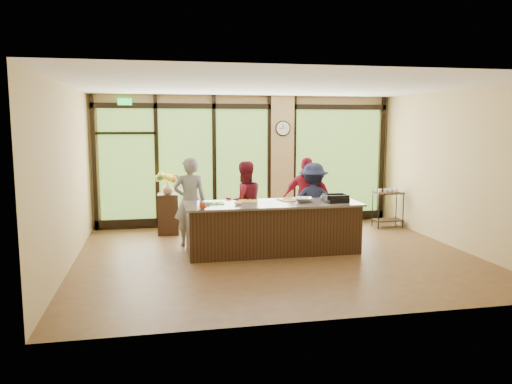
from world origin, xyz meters
name	(u,v)px	position (x,y,z in m)	size (l,w,h in m)	color
floor	(276,256)	(0.00, 0.00, 0.00)	(7.00, 7.00, 0.00)	#4F331C
ceiling	(277,86)	(0.00, 0.00, 3.00)	(7.00, 7.00, 0.00)	silver
back_wall	(246,161)	(0.00, 3.00, 1.50)	(7.00, 7.00, 0.00)	tan
left_wall	(66,177)	(-3.50, 0.00, 1.50)	(6.00, 6.00, 0.00)	tan
right_wall	(456,169)	(3.50, 0.00, 1.50)	(6.00, 6.00, 0.00)	tan
window_wall	(253,165)	(0.16, 2.95, 1.39)	(6.90, 0.12, 3.00)	tan
island_base	(272,228)	(0.00, 0.30, 0.44)	(3.10, 1.00, 0.88)	black
countertop	(273,204)	(0.00, 0.30, 0.90)	(3.20, 1.10, 0.04)	slate
wall_clock	(283,128)	(0.85, 2.87, 2.25)	(0.36, 0.04, 0.36)	black
cook_left	(190,202)	(-1.45, 1.09, 0.86)	(0.63, 0.41, 1.73)	slate
cook_midleft	(244,203)	(-0.41, 0.98, 0.82)	(0.80, 0.62, 1.64)	maroon
cook_midright	(307,199)	(0.91, 1.11, 0.84)	(0.99, 0.41, 1.69)	#A51932
cook_right	(313,202)	(0.99, 0.97, 0.79)	(1.02, 0.59, 1.59)	#1B203B
roasting_pan	(335,200)	(1.15, 0.15, 0.96)	(0.42, 0.33, 0.08)	black
mixing_bowl	(303,200)	(0.57, 0.26, 0.96)	(0.35, 0.35, 0.09)	silver
cutting_board_left	(213,204)	(-1.08, 0.38, 0.93)	(0.38, 0.28, 0.01)	#34802E
cutting_board_center	(248,201)	(-0.41, 0.56, 0.93)	(0.36, 0.27, 0.01)	gold
cutting_board_right	(291,200)	(0.42, 0.54, 0.93)	(0.44, 0.33, 0.01)	gold
prep_bowl_near	(206,204)	(-1.22, 0.29, 0.94)	(0.14, 0.14, 0.04)	silver
prep_bowl_mid	(238,204)	(-0.66, 0.17, 0.94)	(0.14, 0.14, 0.04)	silver
prep_bowl_far	(286,199)	(0.34, 0.64, 0.94)	(0.12, 0.12, 0.03)	silver
red_ramekin	(203,206)	(-1.31, -0.13, 0.97)	(0.12, 0.12, 0.09)	red
flower_stand	(168,214)	(-1.84, 2.22, 0.43)	(0.43, 0.43, 0.87)	black
flower_vase	(168,188)	(-1.84, 2.22, 0.99)	(0.24, 0.24, 0.25)	#9B7E54
bar_cart	(388,204)	(3.10, 1.96, 0.53)	(0.66, 0.39, 0.89)	black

